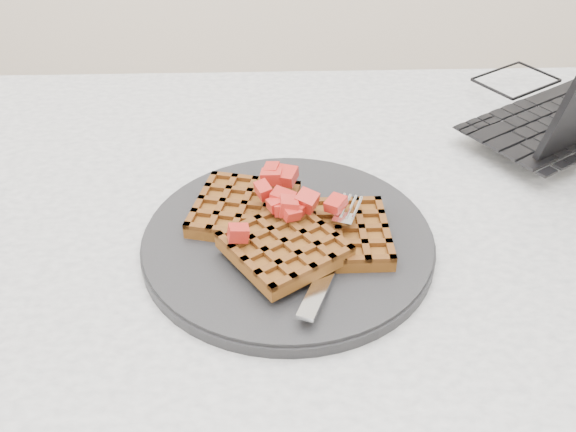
{
  "coord_description": "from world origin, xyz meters",
  "views": [
    {
      "loc": [
        -0.1,
        -0.54,
        1.18
      ],
      "look_at": [
        -0.08,
        -0.03,
        0.79
      ],
      "focal_mm": 40.0,
      "sensor_mm": 36.0,
      "label": 1
    }
  ],
  "objects": [
    {
      "name": "strawberry_pile",
      "position": [
        -0.08,
        -0.03,
        0.8
      ],
      "size": [
        0.15,
        0.15,
        0.02
      ],
      "primitive_type": null,
      "color": "maroon",
      "rests_on": "waffles"
    },
    {
      "name": "laptop",
      "position": [
        0.31,
        0.23,
        0.79
      ],
      "size": [
        0.43,
        0.4,
        0.24
      ],
      "rotation": [
        0.0,
        0.0,
        3.71
      ],
      "color": "black",
      "rests_on": "table"
    },
    {
      "name": "waffles",
      "position": [
        -0.08,
        -0.03,
        0.78
      ],
      "size": [
        0.21,
        0.2,
        0.03
      ],
      "color": "brown",
      "rests_on": "plate"
    },
    {
      "name": "plate",
      "position": [
        -0.08,
        -0.03,
        0.76
      ],
      "size": [
        0.3,
        0.3,
        0.02
      ],
      "primitive_type": "cylinder",
      "color": "black",
      "rests_on": "table"
    },
    {
      "name": "fork",
      "position": [
        -0.04,
        -0.07,
        0.77
      ],
      "size": [
        0.09,
        0.18,
        0.02
      ],
      "primitive_type": null,
      "rotation": [
        0.0,
        0.0,
        -0.36
      ],
      "color": "silver",
      "rests_on": "plate"
    },
    {
      "name": "table",
      "position": [
        0.0,
        0.0,
        0.64
      ],
      "size": [
        1.2,
        0.8,
        0.75
      ],
      "color": "silver",
      "rests_on": "ground"
    }
  ]
}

